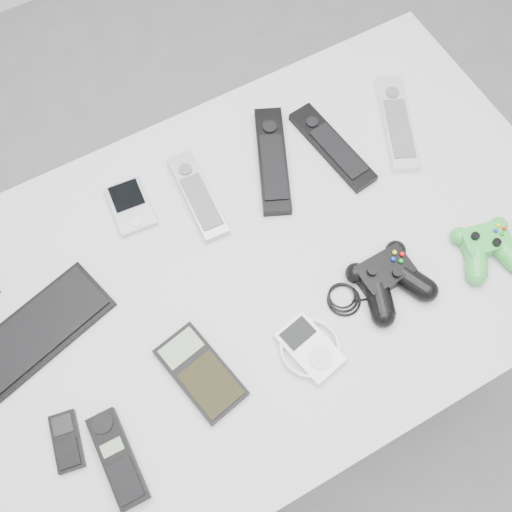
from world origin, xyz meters
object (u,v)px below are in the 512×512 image
desk (267,275)px  mp3_player (310,348)px  remote_black_a (273,160)px  pda_keyboard (37,331)px  pda (131,206)px  calculator (200,372)px  mobile_phone (67,441)px  controller_black (388,278)px  controller_green (488,246)px  cordless_handset (118,458)px  remote_black_b (332,146)px  remote_silver_a (198,195)px  remote_silver_b (397,122)px

desk → mp3_player: 0.20m
remote_black_a → mp3_player: bearing=-85.2°
pda_keyboard → pda: (0.24, 0.15, 0.00)m
remote_black_a → calculator: bearing=-110.9°
mobile_phone → controller_black: (0.61, -0.02, 0.02)m
pda → mobile_phone: (-0.27, -0.35, -0.00)m
desk → controller_green: (0.36, -0.18, 0.09)m
cordless_handset → mp3_player: 0.36m
remote_black_b → mp3_player: bearing=-134.2°
controller_black → desk: bearing=138.3°
desk → controller_green: controller_green is taller
mobile_phone → mp3_player: 0.43m
mp3_player → cordless_handset: bearing=169.1°
controller_black → mp3_player: bearing=-169.4°
mobile_phone → controller_green: 0.81m
desk → controller_green: bearing=-26.2°
cordless_handset → pda_keyboard: bearing=99.8°
remote_silver_a → pda: bearing=164.7°
remote_silver_a → remote_black_a: remote_black_a is taller
pda_keyboard → remote_black_b: remote_black_b is taller
mp3_player → controller_green: controller_green is taller
controller_black → controller_green: controller_black is taller
cordless_handset → controller_black: 0.55m
pda_keyboard → cordless_handset: size_ratio=1.70×
cordless_handset → mp3_player: bearing=2.6°
pda_keyboard → remote_silver_a: remote_silver_a is taller
remote_black_a → controller_green: 0.44m
desk → pda_keyboard: pda_keyboard is taller
remote_silver_b → mp3_player: bearing=-116.7°
remote_silver_a → controller_green: size_ratio=1.53×
remote_silver_b → controller_black: bearing=-102.6°
pda → remote_black_a: 0.29m
remote_black_b → controller_black: 0.30m
remote_black_b → controller_green: bearing=-75.4°
pda → remote_black_a: size_ratio=0.46×
pda_keyboard → remote_silver_a: 0.38m
pda_keyboard → controller_black: size_ratio=1.14×
pda_keyboard → calculator: same height
remote_black_a → controller_black: 0.33m
pda → calculator: 0.35m
remote_black_a → cordless_handset: 0.62m
remote_black_b → mp3_player: (-0.25, -0.33, -0.00)m
remote_silver_a → pda_keyboard: bearing=-160.1°
calculator → controller_green: bearing=-16.4°
pda_keyboard → pda: bearing=16.0°
remote_black_b → calculator: bearing=-154.4°
pda_keyboard → controller_green: (0.78, -0.25, 0.01)m
pda → pda_keyboard: bearing=-143.4°
pda → remote_black_b: 0.42m
pda → remote_silver_b: bearing=-3.5°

